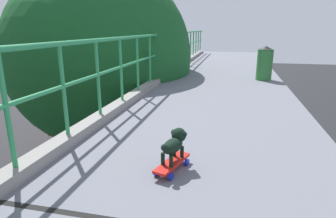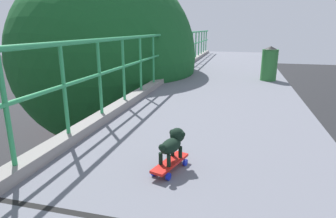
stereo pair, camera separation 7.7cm
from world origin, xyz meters
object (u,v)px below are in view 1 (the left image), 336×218
object	(u,v)px
small_dog	(175,142)
toy_skateboard	(172,164)
car_white_fifth	(76,175)
litter_bin	(265,63)
city_bus	(104,93)

from	to	relation	value
small_dog	toy_skateboard	bearing A→B (deg)	-100.61
car_white_fifth	litter_bin	xyz separation A→B (m)	(7.26, -2.49, 5.39)
car_white_fifth	toy_skateboard	distance (m)	10.99
car_white_fifth	small_dog	bearing A→B (deg)	-51.72
car_white_fifth	litter_bin	bearing A→B (deg)	-18.92
city_bus	small_dog	bearing A→B (deg)	-62.19
car_white_fifth	litter_bin	distance (m)	9.37
city_bus	small_dog	xyz separation A→B (m)	(9.48, -17.97, 4.01)
city_bus	small_dog	world-z (taller)	small_dog
car_white_fifth	toy_skateboard	world-z (taller)	toy_skateboard
car_white_fifth	toy_skateboard	size ratio (longest dim) A/B	8.43
toy_skateboard	litter_bin	bearing A→B (deg)	76.65
car_white_fifth	city_bus	distance (m)	10.96
city_bus	litter_bin	xyz separation A→B (m)	(10.71, -12.82, 4.19)
small_dog	litter_bin	xyz separation A→B (m)	(1.23, 5.15, 0.18)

